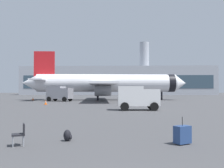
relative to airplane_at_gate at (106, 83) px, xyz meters
The scene contains 9 objects.
airplane_at_gate is the anchor object (origin of this frame).
service_truck 10.87m from the airplane_at_gate, 144.46° to the right, with size 5.23×3.65×2.90m.
cargo_van 28.39m from the airplane_at_gate, 79.38° to the right, with size 4.48×2.48×2.60m.
safety_cone_near 19.68m from the airplane_at_gate, 114.11° to the right, with size 0.44×0.44×0.66m.
safety_cone_mid 15.99m from the airplane_at_gate, behind, with size 0.44×0.44×0.66m.
rolling_suitcase 45.80m from the airplane_at_gate, 82.52° to the right, with size 0.75×0.68×1.10m.
traveller_backpack 44.97m from the airplane_at_gate, 88.47° to the right, with size 0.36×0.40×0.48m.
gate_chair 45.97m from the airplane_at_gate, 90.56° to the right, with size 0.64×0.64×0.86m.
terminal_building 66.71m from the airplane_at_gate, 88.79° to the left, with size 87.87×19.08×24.87m.
Camera 1 is at (0.13, -3.85, 2.18)m, focal length 41.33 mm.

